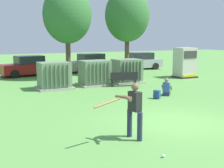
{
  "coord_description": "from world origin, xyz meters",
  "views": [
    {
      "loc": [
        -6.81,
        -8.32,
        3.11
      ],
      "look_at": [
        -0.91,
        3.5,
        1.0
      ],
      "focal_mm": 47.21,
      "sensor_mm": 36.0,
      "label": 1
    }
  ],
  "objects": [
    {
      "name": "ground_plane",
      "position": [
        0.0,
        0.0,
        0.0
      ],
      "size": [
        96.0,
        96.0,
        0.0
      ],
      "primitive_type": "plane",
      "color": "#5B9947"
    },
    {
      "name": "seated_spectator",
      "position": [
        2.75,
        4.29,
        0.38
      ],
      "size": [
        0.74,
        0.74,
        0.96
      ],
      "color": "#282D4C",
      "rests_on": "ground"
    },
    {
      "name": "tree_center_left",
      "position": [
        0.19,
        13.15,
        4.74
      ],
      "size": [
        3.62,
        3.62,
        6.91
      ],
      "color": "brown",
      "rests_on": "ground"
    },
    {
      "name": "transformer_mid_east",
      "position": [
        3.07,
        9.19,
        0.79
      ],
      "size": [
        2.1,
        1.7,
        1.62
      ],
      "color": "#9E9B93",
      "rests_on": "ground"
    },
    {
      "name": "backpack",
      "position": [
        1.8,
        3.81,
        0.21
      ],
      "size": [
        0.36,
        0.38,
        0.44
      ],
      "color": "#264C8C",
      "rests_on": "ground"
    },
    {
      "name": "batter",
      "position": [
        -2.34,
        -0.81,
        0.98
      ],
      "size": [
        1.62,
        0.74,
        1.74
      ],
      "color": "#282D4C",
      "rests_on": "ground"
    },
    {
      "name": "park_bench",
      "position": [
        2.15,
        7.92,
        0.54
      ],
      "size": [
        1.84,
        0.79,
        0.92
      ],
      "color": "black",
      "rests_on": "ground"
    },
    {
      "name": "transformer_west",
      "position": [
        -2.06,
        9.02,
        0.79
      ],
      "size": [
        2.1,
        1.7,
        1.62
      ],
      "color": "#9E9B93",
      "rests_on": "ground"
    },
    {
      "name": "parked_car_rightmost",
      "position": [
        8.48,
        16.18,
        0.75
      ],
      "size": [
        4.39,
        2.34,
        1.62
      ],
      "color": "#B2B2B7",
      "rests_on": "ground"
    },
    {
      "name": "tree_center_right",
      "position": [
        5.56,
        13.63,
        4.89
      ],
      "size": [
        3.73,
        3.73,
        7.13
      ],
      "color": "brown",
      "rests_on": "ground"
    },
    {
      "name": "parked_car_right_of_center",
      "position": [
        3.33,
        16.49,
        0.75
      ],
      "size": [
        4.35,
        2.25,
        1.62
      ],
      "color": "gray",
      "rests_on": "ground"
    },
    {
      "name": "parked_car_left_of_center",
      "position": [
        -2.29,
        15.98,
        0.75
      ],
      "size": [
        4.4,
        2.37,
        1.62
      ],
      "color": "maroon",
      "rests_on": "ground"
    },
    {
      "name": "transformer_mid_west",
      "position": [
        0.64,
        9.13,
        0.79
      ],
      "size": [
        2.1,
        1.7,
        1.62
      ],
      "color": "#9E9B93",
      "rests_on": "ground"
    },
    {
      "name": "sports_ball",
      "position": [
        -2.36,
        -2.4,
        0.04
      ],
      "size": [
        0.09,
        0.09,
        0.09
      ],
      "primitive_type": "sphere",
      "color": "white",
      "rests_on": "ground"
    },
    {
      "name": "generator_enclosure",
      "position": [
        8.38,
        9.49,
        1.14
      ],
      "size": [
        1.6,
        1.4,
        2.3
      ],
      "color": "#262626",
      "rests_on": "ground"
    }
  ]
}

